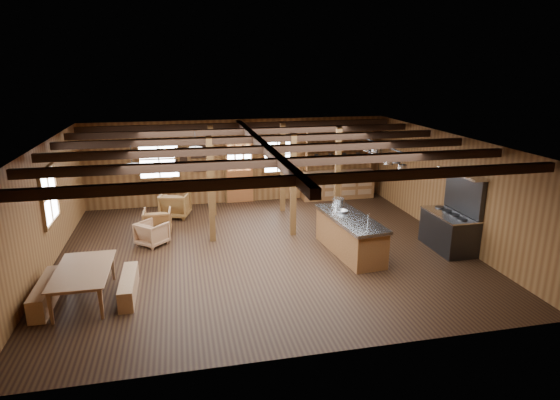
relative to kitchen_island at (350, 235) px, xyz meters
name	(u,v)px	position (x,y,z in m)	size (l,w,h in m)	color
room	(263,197)	(-2.06, 0.59, 0.92)	(10.04, 9.04, 2.84)	black
ceiling_joists	(261,144)	(-2.06, 0.76, 2.20)	(9.80, 8.82, 0.18)	black
timber_posts	(268,177)	(-1.54, 2.67, 0.92)	(3.95, 2.35, 2.80)	#4E3216
back_door	(240,177)	(-2.06, 5.04, 0.40)	(1.02, 0.08, 2.15)	brown
window_back_left	(159,159)	(-4.66, 5.05, 1.12)	(1.32, 0.06, 1.32)	white
window_back_right	(277,154)	(-0.76, 5.05, 1.12)	(1.02, 0.06, 1.32)	white
window_left	(49,196)	(-7.02, 1.09, 1.12)	(0.14, 1.24, 1.32)	white
notice_boards	(193,156)	(-3.56, 5.04, 1.16)	(1.08, 0.03, 0.90)	beige
back_counter	(338,181)	(1.34, 4.79, 0.12)	(2.55, 0.60, 2.45)	brown
pendant_lamps	(167,159)	(-4.31, 1.59, 1.77)	(1.86, 2.36, 0.66)	#2C2C2F
pot_rack	(378,154)	(1.08, 1.02, 1.81)	(0.34, 3.00, 0.46)	#2C2C2F
kitchen_island	(350,235)	(0.00, 0.00, 0.00)	(1.13, 2.58, 1.20)	brown
step_stool	(357,227)	(0.65, 1.19, -0.25)	(0.50, 0.36, 0.45)	#8C613F
commercial_range	(451,225)	(2.59, -0.28, 0.16)	(0.83, 1.61, 1.99)	#2C2C2F
dining_table	(87,284)	(-5.96, -1.17, -0.15)	(1.88, 1.05, 0.66)	brown
bench_wall	(47,293)	(-6.71, -1.17, -0.25)	(0.31, 1.65, 0.45)	#8C613F
bench_aisle	(129,286)	(-5.17, -1.17, -0.27)	(0.29, 1.53, 0.42)	#8C613F
armchair_a	(157,221)	(-4.71, 2.48, -0.13)	(0.74, 0.76, 0.69)	brown
armchair_b	(175,205)	(-4.22, 3.84, -0.09)	(0.82, 0.85, 0.77)	brown
armchair_c	(152,233)	(-4.82, 1.61, -0.17)	(0.67, 0.69, 0.63)	#8D6240
counter_pot	(338,202)	(0.03, 1.00, 0.56)	(0.32, 0.32, 0.19)	silver
bowl	(342,211)	(-0.09, 0.38, 0.49)	(0.27, 0.27, 0.07)	silver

